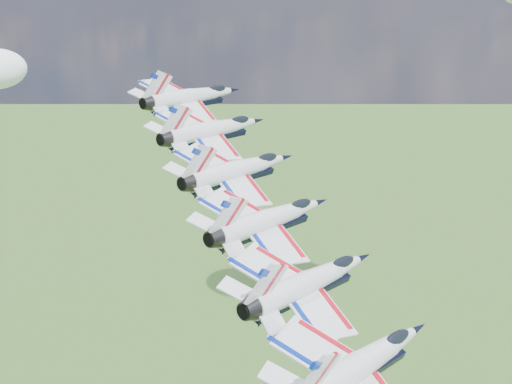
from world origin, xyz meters
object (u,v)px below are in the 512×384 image
at_px(jet_3, 273,218).
at_px(jet_5, 365,362).
at_px(jet_1, 215,129).
at_px(jet_2, 241,169).
at_px(jet_0, 194,96).
at_px(jet_4, 313,280).

xyz_separation_m(jet_3, jet_5, (13.65, -14.08, -5.01)).
distance_m(jet_1, jet_2, 10.12).
xyz_separation_m(jet_0, jet_4, (27.30, -28.15, -10.01)).
bearing_deg(jet_4, jet_5, -26.58).
relative_size(jet_4, jet_5, 1.00).
bearing_deg(jet_0, jet_4, -26.58).
relative_size(jet_2, jet_5, 1.00).
relative_size(jet_0, jet_3, 1.00).
height_order(jet_0, jet_3, jet_0).
distance_m(jet_2, jet_4, 20.24).
xyz_separation_m(jet_2, jet_4, (13.65, -14.08, -5.01)).
distance_m(jet_1, jet_5, 40.47).
xyz_separation_m(jet_4, jet_5, (6.83, -7.04, -2.50)).
relative_size(jet_2, jet_3, 1.00).
relative_size(jet_2, jet_4, 1.00).
bearing_deg(jet_2, jet_0, 153.42).
height_order(jet_2, jet_4, jet_2).
distance_m(jet_4, jet_5, 10.12).
relative_size(jet_0, jet_2, 1.00).
bearing_deg(jet_0, jet_2, -26.58).
xyz_separation_m(jet_0, jet_3, (20.48, -21.11, -7.51)).
relative_size(jet_0, jet_1, 1.00).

